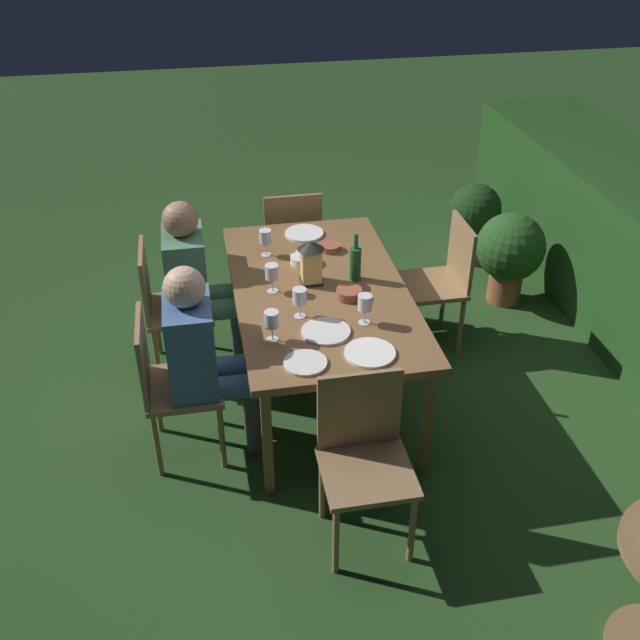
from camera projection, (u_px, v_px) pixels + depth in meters
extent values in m
plane|color=#26471E|center=(320.00, 389.00, 4.60)|extent=(16.00, 16.00, 0.00)
cube|color=brown|center=(320.00, 291.00, 4.22)|extent=(1.74, 0.98, 0.04)
cube|color=brown|center=(238.00, 284.00, 5.01)|extent=(0.05, 0.05, 0.69)
cube|color=brown|center=(267.00, 442.00, 3.69)|extent=(0.05, 0.05, 0.69)
cube|color=brown|center=(358.00, 273.00, 5.14)|extent=(0.05, 0.05, 0.69)
cube|color=brown|center=(427.00, 422.00, 3.82)|extent=(0.05, 0.05, 0.69)
cube|color=#937047|center=(290.00, 241.00, 5.35)|extent=(0.40, 0.42, 0.03)
cube|color=#937047|center=(293.00, 224.00, 5.07)|extent=(0.03, 0.40, 0.42)
cylinder|color=#937047|center=(264.00, 260.00, 5.58)|extent=(0.03, 0.03, 0.42)
cylinder|color=#937047|center=(311.00, 255.00, 5.64)|extent=(0.03, 0.03, 0.42)
cylinder|color=#937047|center=(270.00, 282.00, 5.30)|extent=(0.03, 0.03, 0.42)
cylinder|color=#937047|center=(319.00, 277.00, 5.36)|extent=(0.03, 0.03, 0.42)
cube|color=#937047|center=(180.00, 310.00, 4.56)|extent=(0.42, 0.40, 0.03)
cube|color=#937047|center=(145.00, 281.00, 4.41)|extent=(0.40, 0.02, 0.42)
cylinder|color=#937047|center=(209.00, 322.00, 4.86)|extent=(0.03, 0.03, 0.42)
cylinder|color=#937047|center=(213.00, 353.00, 4.57)|extent=(0.03, 0.03, 0.42)
cylinder|color=#937047|center=(157.00, 327.00, 4.81)|extent=(0.03, 0.03, 0.42)
cylinder|color=#937047|center=(157.00, 359.00, 4.51)|extent=(0.03, 0.03, 0.42)
cube|color=#4C7A5B|center=(186.00, 271.00, 4.43)|extent=(0.38, 0.24, 0.50)
sphere|color=#997051|center=(180.00, 219.00, 4.24)|extent=(0.21, 0.21, 0.21)
cylinder|color=#4C7A5B|center=(212.00, 295.00, 4.65)|extent=(0.13, 0.36, 0.13)
cylinder|color=#4C7A5B|center=(213.00, 310.00, 4.51)|extent=(0.13, 0.36, 0.13)
cylinder|color=#333338|center=(239.00, 324.00, 4.81)|extent=(0.11, 0.11, 0.45)
cylinder|color=#333338|center=(242.00, 339.00, 4.66)|extent=(0.11, 0.11, 0.45)
cube|color=#937047|center=(430.00, 285.00, 4.81)|extent=(0.42, 0.40, 0.03)
cube|color=#937047|center=(461.00, 252.00, 4.72)|extent=(0.40, 0.03, 0.42)
cylinder|color=#937047|center=(411.00, 332.00, 4.76)|extent=(0.03, 0.03, 0.42)
cylinder|color=#937047|center=(396.00, 303.00, 5.06)|extent=(0.03, 0.03, 0.42)
cylinder|color=#937047|center=(461.00, 326.00, 4.81)|extent=(0.03, 0.03, 0.42)
cylinder|color=#937047|center=(443.00, 298.00, 5.11)|extent=(0.03, 0.03, 0.42)
cube|color=#937047|center=(367.00, 473.00, 3.38)|extent=(0.40, 0.42, 0.03)
cube|color=#937047|center=(360.00, 409.00, 3.41)|extent=(0.03, 0.40, 0.42)
cylinder|color=#937047|center=(412.00, 529.00, 3.39)|extent=(0.03, 0.03, 0.42)
cylinder|color=#937047|center=(336.00, 541.00, 3.34)|extent=(0.03, 0.03, 0.42)
cylinder|color=#937047|center=(393.00, 477.00, 3.67)|extent=(0.03, 0.03, 0.42)
cylinder|color=#937047|center=(322.00, 486.00, 3.62)|extent=(0.03, 0.03, 0.42)
cube|color=#937047|center=(184.00, 387.00, 3.92)|extent=(0.42, 0.40, 0.03)
cube|color=#937047|center=(143.00, 356.00, 3.77)|extent=(0.40, 0.02, 0.42)
cylinder|color=#937047|center=(217.00, 395.00, 4.22)|extent=(0.03, 0.03, 0.42)
cylinder|color=#937047|center=(222.00, 437.00, 3.92)|extent=(0.03, 0.03, 0.42)
cylinder|color=#937047|center=(157.00, 402.00, 4.16)|extent=(0.03, 0.03, 0.42)
cylinder|color=#937047|center=(157.00, 445.00, 3.87)|extent=(0.03, 0.03, 0.42)
cube|color=#426699|center=(191.00, 345.00, 3.78)|extent=(0.38, 0.24, 0.50)
sphere|color=#D1A889|center=(184.00, 287.00, 3.59)|extent=(0.21, 0.21, 0.21)
cylinder|color=#426699|center=(220.00, 368.00, 4.01)|extent=(0.13, 0.36, 0.13)
cylinder|color=#426699|center=(223.00, 389.00, 3.86)|extent=(0.13, 0.36, 0.13)
cylinder|color=#333338|center=(252.00, 399.00, 4.16)|extent=(0.11, 0.11, 0.45)
cylinder|color=#333338|center=(255.00, 420.00, 4.01)|extent=(0.11, 0.11, 0.45)
cube|color=black|center=(311.00, 281.00, 4.25)|extent=(0.12, 0.12, 0.01)
cube|color=#F9D17A|center=(311.00, 265.00, 4.19)|extent=(0.11, 0.11, 0.20)
cone|color=black|center=(311.00, 245.00, 4.13)|extent=(0.15, 0.15, 0.05)
cylinder|color=#1E5B2D|center=(355.00, 264.00, 4.23)|extent=(0.07, 0.07, 0.20)
cylinder|color=#1E5B2D|center=(356.00, 241.00, 4.15)|extent=(0.03, 0.03, 0.09)
cylinder|color=silver|center=(266.00, 255.00, 4.54)|extent=(0.06, 0.06, 0.00)
cylinder|color=silver|center=(266.00, 249.00, 4.51)|extent=(0.01, 0.01, 0.08)
cylinder|color=silver|center=(265.00, 237.00, 4.47)|extent=(0.08, 0.08, 0.08)
cylinder|color=maroon|center=(266.00, 240.00, 4.48)|extent=(0.07, 0.07, 0.03)
cylinder|color=silver|center=(273.00, 291.00, 4.17)|extent=(0.06, 0.06, 0.00)
cylinder|color=silver|center=(272.00, 285.00, 4.15)|extent=(0.01, 0.01, 0.08)
cylinder|color=silver|center=(272.00, 272.00, 4.10)|extent=(0.08, 0.08, 0.08)
cylinder|color=maroon|center=(272.00, 276.00, 4.11)|extent=(0.07, 0.07, 0.03)
cylinder|color=silver|center=(364.00, 323.00, 3.90)|extent=(0.06, 0.06, 0.00)
cylinder|color=silver|center=(365.00, 316.00, 3.87)|extent=(0.01, 0.01, 0.08)
cylinder|color=silver|center=(365.00, 303.00, 3.83)|extent=(0.08, 0.08, 0.08)
cylinder|color=maroon|center=(365.00, 306.00, 3.84)|extent=(0.07, 0.07, 0.03)
cylinder|color=silver|center=(300.00, 316.00, 3.95)|extent=(0.06, 0.06, 0.00)
cylinder|color=silver|center=(300.00, 309.00, 3.93)|extent=(0.01, 0.01, 0.08)
cylinder|color=silver|center=(300.00, 296.00, 3.88)|extent=(0.08, 0.08, 0.08)
cylinder|color=maroon|center=(300.00, 300.00, 3.90)|extent=(0.07, 0.07, 0.03)
cylinder|color=silver|center=(272.00, 339.00, 3.76)|extent=(0.06, 0.06, 0.00)
cylinder|color=silver|center=(272.00, 333.00, 3.74)|extent=(0.01, 0.01, 0.08)
cylinder|color=silver|center=(272.00, 319.00, 3.70)|extent=(0.08, 0.08, 0.08)
cylinder|color=maroon|center=(272.00, 323.00, 3.71)|extent=(0.07, 0.07, 0.03)
cylinder|color=silver|center=(326.00, 331.00, 3.82)|extent=(0.26, 0.26, 0.01)
cylinder|color=white|center=(304.00, 233.00, 4.77)|extent=(0.25, 0.25, 0.01)
cylinder|color=silver|center=(305.00, 363.00, 3.59)|extent=(0.22, 0.22, 0.01)
cylinder|color=white|center=(370.00, 353.00, 3.66)|extent=(0.26, 0.26, 0.01)
cylinder|color=#9E5138|center=(349.00, 293.00, 4.10)|extent=(0.15, 0.15, 0.05)
cylinder|color=#424C1E|center=(349.00, 292.00, 4.09)|extent=(0.12, 0.12, 0.02)
cylinder|color=silver|center=(303.00, 259.00, 4.43)|extent=(0.16, 0.16, 0.05)
cylinder|color=tan|center=(303.00, 258.00, 4.43)|extent=(0.13, 0.13, 0.02)
cylinder|color=#9E5138|center=(330.00, 247.00, 4.58)|extent=(0.13, 0.13, 0.04)
cylinder|color=#477533|center=(330.00, 246.00, 4.57)|extent=(0.11, 0.11, 0.01)
cylinder|color=brown|center=(471.00, 243.00, 6.01)|extent=(0.36, 0.36, 0.25)
sphere|color=#193816|center=(476.00, 209.00, 5.84)|extent=(0.41, 0.41, 0.41)
cylinder|color=#9E5133|center=(504.00, 286.00, 5.44)|extent=(0.24, 0.24, 0.23)
sphere|color=#234C1E|center=(511.00, 247.00, 5.26)|extent=(0.49, 0.49, 0.49)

